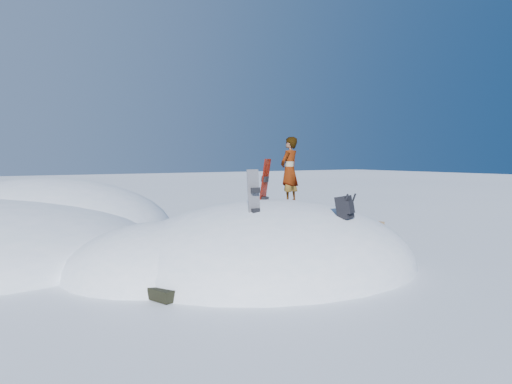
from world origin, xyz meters
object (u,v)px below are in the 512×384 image
backpack (345,207)px  person (289,170)px  snowboard_red (264,192)px  snowboard_dark (254,203)px

backpack → person: 2.16m
snowboard_red → person: bearing=-29.8°
person → backpack: bearing=65.7°
snowboard_red → snowboard_dark: size_ratio=1.13×
snowboard_red → snowboard_dark: snowboard_red is taller
snowboard_red → person: person is taller
snowboard_dark → backpack: snowboard_dark is taller
snowboard_dark → person: (1.80, 1.28, 0.61)m
backpack → snowboard_red: bearing=87.5°
snowboard_red → person: (0.75, 0.02, 0.49)m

